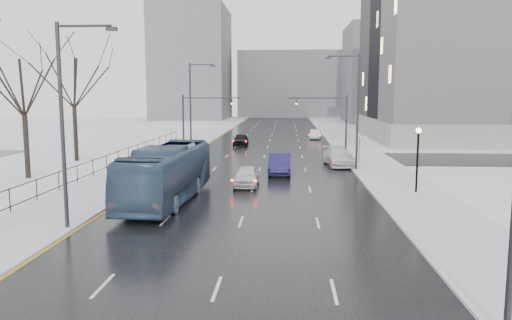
% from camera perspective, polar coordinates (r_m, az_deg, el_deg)
% --- Properties ---
extents(road, '(16.00, 150.00, 0.04)m').
position_cam_1_polar(road, '(63.66, 1.41, 1.65)').
color(road, black).
rests_on(road, ground).
extents(cross_road, '(130.00, 10.00, 0.04)m').
position_cam_1_polar(cross_road, '(51.75, 0.91, 0.25)').
color(cross_road, black).
rests_on(cross_road, ground).
extents(sidewalk_left, '(5.00, 150.00, 0.16)m').
position_cam_1_polar(sidewalk_left, '(64.89, -7.90, 1.74)').
color(sidewalk_left, silver).
rests_on(sidewalk_left, ground).
extents(sidewalk_right, '(5.00, 150.00, 0.16)m').
position_cam_1_polar(sidewalk_right, '(64.12, 10.83, 1.61)').
color(sidewalk_right, silver).
rests_on(sidewalk_right, ground).
extents(park_strip, '(14.00, 150.00, 0.12)m').
position_cam_1_polar(park_strip, '(67.42, -15.84, 1.73)').
color(park_strip, white).
rests_on(park_strip, ground).
extents(tree_park_d, '(8.75, 8.75, 12.50)m').
position_cam_1_polar(tree_park_d, '(42.89, -24.56, -2.02)').
color(tree_park_d, black).
rests_on(tree_park_d, ground).
extents(tree_park_e, '(9.45, 9.45, 13.50)m').
position_cam_1_polar(tree_park_e, '(51.97, -19.79, -0.19)').
color(tree_park_e, black).
rests_on(tree_park_e, ground).
extents(iron_fence, '(0.06, 70.00, 1.30)m').
position_cam_1_polar(iron_fence, '(37.09, -20.98, -1.83)').
color(iron_fence, black).
rests_on(iron_fence, sidewalk_left).
extents(streetlight_r_near, '(2.95, 0.25, 10.00)m').
position_cam_1_polar(streetlight_r_near, '(14.52, 27.15, 2.53)').
color(streetlight_r_near, '#2D2D33').
rests_on(streetlight_r_near, ground).
extents(streetlight_r_mid, '(2.95, 0.25, 10.00)m').
position_cam_1_polar(streetlight_r_mid, '(43.66, 11.26, 6.10)').
color(streetlight_r_mid, '#2D2D33').
rests_on(streetlight_r_mid, ground).
extents(streetlight_l_near, '(2.95, 0.25, 10.00)m').
position_cam_1_polar(streetlight_l_near, '(25.55, -20.86, 4.73)').
color(streetlight_l_near, '#2D2D33').
rests_on(streetlight_l_near, ground).
extents(streetlight_l_far, '(2.95, 0.25, 10.00)m').
position_cam_1_polar(streetlight_l_far, '(56.26, -7.28, 6.51)').
color(streetlight_l_far, '#2D2D33').
rests_on(streetlight_l_far, ground).
extents(lamppost_r_mid, '(0.36, 0.36, 4.28)m').
position_cam_1_polar(lamppost_r_mid, '(34.57, 18.00, 1.05)').
color(lamppost_r_mid, black).
rests_on(lamppost_r_mid, sidewalk_right).
extents(mast_signal_right, '(6.10, 0.33, 6.50)m').
position_cam_1_polar(mast_signal_right, '(51.56, 9.10, 4.69)').
color(mast_signal_right, '#2D2D33').
rests_on(mast_signal_right, ground).
extents(mast_signal_left, '(6.10, 0.33, 6.50)m').
position_cam_1_polar(mast_signal_left, '(52.23, -7.17, 4.76)').
color(mast_signal_left, '#2D2D33').
rests_on(mast_signal_left, ground).
extents(no_uturn_sign, '(0.60, 0.06, 2.70)m').
position_cam_1_polar(no_uturn_sign, '(47.95, 11.74, 2.24)').
color(no_uturn_sign, '#2D2D33').
rests_on(no_uturn_sign, sidewalk_right).
extents(bldg_far_right, '(24.00, 20.00, 22.00)m').
position_cam_1_polar(bldg_far_right, '(121.08, 15.99, 9.42)').
color(bldg_far_right, slate).
rests_on(bldg_far_right, ground).
extents(bldg_far_left, '(18.00, 22.00, 28.00)m').
position_cam_1_polar(bldg_far_left, '(130.76, -7.32, 10.81)').
color(bldg_far_left, slate).
rests_on(bldg_far_left, ground).
extents(bldg_far_center, '(30.00, 18.00, 18.00)m').
position_cam_1_polar(bldg_far_center, '(143.29, 4.25, 8.57)').
color(bldg_far_center, slate).
rests_on(bldg_far_center, ground).
extents(bus, '(3.42, 12.53, 3.46)m').
position_cam_1_polar(bus, '(31.31, -10.09, -1.52)').
color(bus, '#3B5473').
rests_on(bus, road).
extents(sedan_center_near, '(1.78, 4.24, 1.43)m').
position_cam_1_polar(sedan_center_near, '(35.95, -1.06, -1.85)').
color(sedan_center_near, white).
rests_on(sedan_center_near, road).
extents(sedan_right_near, '(1.82, 5.19, 1.71)m').
position_cam_1_polar(sedan_right_near, '(41.24, 2.72, -0.44)').
color(sedan_right_near, navy).
rests_on(sedan_right_near, road).
extents(sedan_right_far, '(3.00, 5.91, 1.64)m').
position_cam_1_polar(sedan_right_far, '(46.52, 9.44, 0.36)').
color(sedan_right_far, silver).
rests_on(sedan_right_far, road).
extents(sedan_center_far, '(1.91, 4.56, 1.54)m').
position_cam_1_polar(sedan_center_far, '(63.62, -1.75, 2.36)').
color(sedan_center_far, black).
rests_on(sedan_center_far, road).
extents(sedan_right_distant, '(1.99, 4.29, 1.36)m').
position_cam_1_polar(sedan_right_distant, '(73.28, 6.81, 2.94)').
color(sedan_right_distant, white).
rests_on(sedan_right_distant, road).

